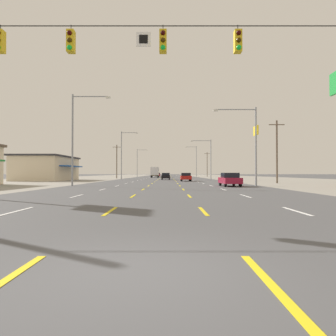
# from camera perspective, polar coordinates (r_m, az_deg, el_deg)

# --- Properties ---
(ground_plane) EXTENTS (572.00, 572.00, 0.00)m
(ground_plane) POSITION_cam_1_polar(r_m,az_deg,el_deg) (70.49, -0.60, -2.11)
(ground_plane) COLOR #4C4C4F
(lot_apron_left) EXTENTS (28.00, 440.00, 0.01)m
(lot_apron_left) POSITION_cam_1_polar(r_m,az_deg,el_deg) (74.85, -19.92, -1.98)
(lot_apron_left) COLOR gray
(lot_apron_left) RESTS_ON ground
(lot_apron_right) EXTENTS (28.00, 440.00, 0.01)m
(lot_apron_right) POSITION_cam_1_polar(r_m,az_deg,el_deg) (74.57, 18.80, -1.99)
(lot_apron_right) COLOR gray
(lot_apron_right) RESTS_ON ground
(lane_markings) EXTENTS (10.64, 227.60, 0.01)m
(lane_markings) POSITION_cam_1_polar(r_m,az_deg,el_deg) (108.98, -0.48, -1.69)
(lane_markings) COLOR white
(lane_markings) RESTS_ON ground
(signal_span_wire) EXTENTS (25.97, 0.52, 8.50)m
(signal_span_wire) POSITION_cam_1_polar(r_m,az_deg,el_deg) (13.10, -4.07, 14.89)
(signal_span_wire) COLOR brown
(signal_span_wire) RESTS_ON ground
(sedan_far_right_nearest) EXTENTS (1.80, 4.50, 1.46)m
(sedan_far_right_nearest) POSITION_cam_1_polar(r_m,az_deg,el_deg) (33.65, 11.21, -2.08)
(sedan_far_right_nearest) COLOR maroon
(sedan_far_right_nearest) RESTS_ON ground
(sedan_inner_right_near) EXTENTS (1.80, 4.50, 1.46)m
(sedan_inner_right_near) POSITION_cam_1_polar(r_m,az_deg,el_deg) (53.87, 3.08, -1.66)
(sedan_inner_right_near) COLOR red
(sedan_inner_right_near) RESTS_ON ground
(sedan_center_turn_mid) EXTENTS (1.80, 4.50, 1.46)m
(sedan_center_turn_mid) POSITION_cam_1_polar(r_m,az_deg,el_deg) (64.58, -0.67, -1.54)
(sedan_center_turn_mid) COLOR black
(sedan_center_turn_mid) RESTS_ON ground
(box_truck_inner_left_midfar) EXTENTS (2.40, 7.20, 3.23)m
(box_truck_inner_left_midfar) POSITION_cam_1_polar(r_m,az_deg,el_deg) (95.75, -2.73, -0.70)
(box_truck_inner_left_midfar) COLOR #B28C33
(box_truck_inner_left_midfar) RESTS_ON ground
(hatchback_inner_left_far) EXTENTS (1.72, 3.90, 1.54)m
(hatchback_inner_left_far) POSITION_cam_1_polar(r_m,az_deg,el_deg) (118.36, -2.13, -1.25)
(hatchback_inner_left_far) COLOR maroon
(hatchback_inner_left_far) RESTS_ON ground
(storefront_left_row_1) EXTENTS (9.95, 14.80, 4.73)m
(storefront_left_row_1) POSITION_cam_1_polar(r_m,az_deg,el_deg) (63.72, -21.92, -0.02)
(storefront_left_row_1) COLOR beige
(storefront_left_row_1) RESTS_ON ground
(pole_sign_right_row_1) EXTENTS (0.24, 2.30, 9.52)m
(pole_sign_right_row_1) POSITION_cam_1_polar(r_m,az_deg,el_deg) (54.68, 15.86, 5.24)
(pole_sign_right_row_1) COLOR gray
(pole_sign_right_row_1) RESTS_ON ground
(streetlight_left_row_0) EXTENTS (4.29, 0.26, 10.17)m
(streetlight_left_row_0) POSITION_cam_1_polar(r_m,az_deg,el_deg) (35.42, -17.01, 6.31)
(streetlight_left_row_0) COLOR gray
(streetlight_left_row_0) RESTS_ON ground
(streetlight_right_row_0) EXTENTS (4.82, 0.26, 8.72)m
(streetlight_right_row_0) POSITION_cam_1_polar(r_m,az_deg,el_deg) (35.06, 14.94, 5.23)
(streetlight_right_row_0) COLOR gray
(streetlight_right_row_0) RESTS_ON ground
(streetlight_left_row_1) EXTENTS (3.86, 0.26, 10.85)m
(streetlight_left_row_1) POSITION_cam_1_polar(r_m,az_deg,el_deg) (69.93, -8.68, 2.96)
(streetlight_left_row_1) COLOR gray
(streetlight_left_row_1) RESTS_ON ground
(streetlight_right_row_1) EXTENTS (4.72, 0.26, 9.02)m
(streetlight_right_row_1) POSITION_cam_1_polar(r_m,az_deg,el_deg) (69.73, 7.32, 2.27)
(streetlight_right_row_1) COLOR gray
(streetlight_right_row_1) RESTS_ON ground
(streetlight_left_row_2) EXTENTS (3.58, 0.26, 9.62)m
(streetlight_left_row_2) POSITION_cam_1_polar(r_m,az_deg,el_deg) (104.97, -5.85, 1.29)
(streetlight_left_row_2) COLOR gray
(streetlight_left_row_2) RESTS_ON ground
(streetlight_right_row_2) EXTENTS (3.82, 0.26, 10.64)m
(streetlight_right_row_2) POSITION_cam_1_polar(r_m,az_deg,el_deg) (104.91, 4.88, 1.60)
(streetlight_right_row_2) COLOR gray
(streetlight_right_row_2) RESTS_ON ground
(utility_pole_right_row_0) EXTENTS (2.20, 0.26, 8.83)m
(utility_pole_right_row_0) POSITION_cam_1_polar(r_m,az_deg,el_deg) (45.44, 19.41, 3.11)
(utility_pole_right_row_0) COLOR brown
(utility_pole_right_row_0) RESTS_ON ground
(utility_pole_left_row_1) EXTENTS (2.20, 0.26, 9.00)m
(utility_pole_left_row_1) POSITION_cam_1_polar(r_m,az_deg,el_deg) (83.02, -9.81, 1.32)
(utility_pole_left_row_1) COLOR brown
(utility_pole_left_row_1) RESTS_ON ground
(utility_pole_right_row_2) EXTENTS (2.20, 0.26, 9.54)m
(utility_pole_right_row_2) POSITION_cam_1_polar(r_m,az_deg,el_deg) (119.19, 7.07, 0.77)
(utility_pole_right_row_2) COLOR brown
(utility_pole_right_row_2) RESTS_ON ground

